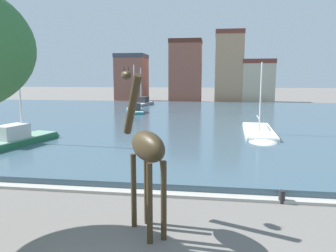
% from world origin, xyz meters
% --- Properties ---
extents(harbor_water, '(76.26, 46.07, 0.39)m').
position_xyz_m(harbor_water, '(0.00, 30.47, 0.19)').
color(harbor_water, '#3D5666').
rests_on(harbor_water, ground).
extents(quay_edge_coping, '(76.26, 0.50, 0.12)m').
position_xyz_m(quay_edge_coping, '(0.00, 7.18, 0.06)').
color(quay_edge_coping, '#ADA89E').
rests_on(quay_edge_coping, ground).
extents(giraffe_statue, '(2.10, 2.60, 5.13)m').
position_xyz_m(giraffe_statue, '(0.82, 4.15, 2.62)').
color(giraffe_statue, '#382B19').
rests_on(giraffe_statue, ground).
extents(sailboat_teal, '(3.86, 7.59, 6.33)m').
position_xyz_m(sailboat_teal, '(-7.27, 34.76, 0.52)').
color(sailboat_teal, teal).
rests_on(sailboat_teal, ground).
extents(sailboat_grey, '(2.65, 7.53, 6.27)m').
position_xyz_m(sailboat_grey, '(-8.60, 44.33, 0.55)').
color(sailboat_grey, '#939399').
rests_on(sailboat_grey, ground).
extents(sailboat_green, '(2.93, 6.84, 8.23)m').
position_xyz_m(sailboat_green, '(-9.82, 14.35, 0.59)').
color(sailboat_green, '#236B42').
rests_on(sailboat_green, ground).
extents(sailboat_white, '(2.61, 9.02, 5.88)m').
position_xyz_m(sailboat_white, '(6.36, 19.94, 0.35)').
color(sailboat_white, white).
rests_on(sailboat_white, ground).
extents(mooring_bollard, '(0.24, 0.24, 0.50)m').
position_xyz_m(mooring_bollard, '(5.46, 7.03, 0.25)').
color(mooring_bollard, '#232326').
rests_on(mooring_bollard, ground).
extents(townhouse_corner_house, '(5.85, 6.07, 9.34)m').
position_xyz_m(townhouse_corner_house, '(-13.57, 57.81, 4.69)').
color(townhouse_corner_house, '#8E5142').
rests_on(townhouse_corner_house, ground).
extents(townhouse_wide_warehouse, '(6.11, 5.14, 11.86)m').
position_xyz_m(townhouse_wide_warehouse, '(-2.66, 56.83, 5.95)').
color(townhouse_wide_warehouse, '#8E5142').
rests_on(townhouse_wide_warehouse, ground).
extents(townhouse_narrow_midrow, '(5.27, 7.32, 13.41)m').
position_xyz_m(townhouse_narrow_midrow, '(5.52, 58.37, 6.72)').
color(townhouse_narrow_midrow, tan).
rests_on(townhouse_narrow_midrow, ground).
extents(townhouse_tall_gabled, '(5.91, 5.11, 8.10)m').
position_xyz_m(townhouse_tall_gabled, '(10.85, 57.20, 4.06)').
color(townhouse_tall_gabled, '#C6B293').
rests_on(townhouse_tall_gabled, ground).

